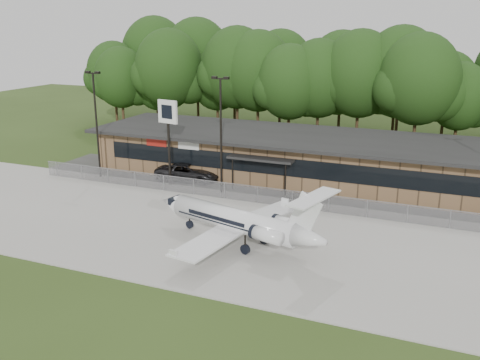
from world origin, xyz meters
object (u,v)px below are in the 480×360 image
at_px(terminal, 300,156).
at_px(suv, 188,172).
at_px(pole_sign, 168,121).
at_px(business_jet, 240,222).

xyz_separation_m(terminal, suv, (-9.49, -5.23, -1.31)).
bearing_deg(terminal, suv, -151.13).
height_order(terminal, suv, terminal).
height_order(terminal, pole_sign, pole_sign).
xyz_separation_m(business_jet, pole_sign, (-11.32, 10.36, 4.38)).
height_order(suv, pole_sign, pole_sign).
relative_size(business_jet, suv, 2.24).
distance_m(business_jet, suv, 16.14).
bearing_deg(suv, business_jet, -146.73).
relative_size(terminal, suv, 6.61).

